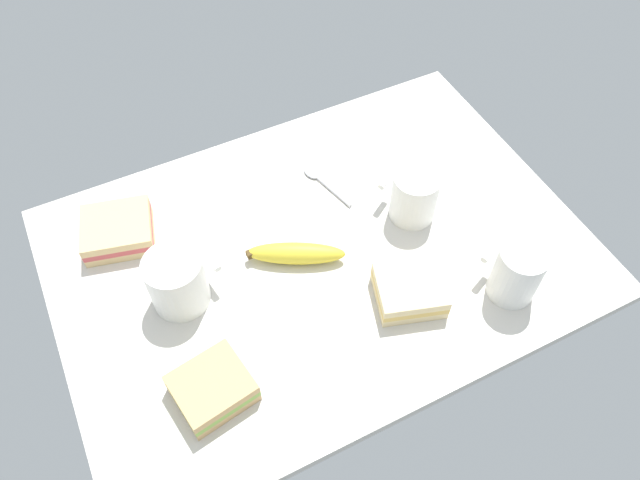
# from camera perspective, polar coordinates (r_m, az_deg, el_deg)

# --- Properties ---
(tabletop) EXTENTS (0.90, 0.64, 0.02)m
(tabletop) POSITION_cam_1_polar(r_m,az_deg,el_deg) (1.08, 0.00, -1.26)
(tabletop) COLOR beige
(tabletop) RESTS_ON ground
(coffee_mug_black) EXTENTS (0.09, 0.10, 0.10)m
(coffee_mug_black) POSITION_cam_1_polar(r_m,az_deg,el_deg) (1.10, 8.61, 4.20)
(coffee_mug_black) COLOR white
(coffee_mug_black) RESTS_ON tabletop
(coffee_mug_milky) EXTENTS (0.08, 0.10, 0.10)m
(coffee_mug_milky) POSITION_cam_1_polar(r_m,az_deg,el_deg) (1.03, 17.76, -2.88)
(coffee_mug_milky) COLOR white
(coffee_mug_milky) RESTS_ON tabletop
(coffee_mug_spare) EXTENTS (0.12, 0.09, 0.10)m
(coffee_mug_spare) POSITION_cam_1_polar(r_m,az_deg,el_deg) (1.00, -13.08, -3.72)
(coffee_mug_spare) COLOR white
(coffee_mug_spare) RESTS_ON tabletop
(sandwich_main) EXTENTS (0.14, 0.13, 0.04)m
(sandwich_main) POSITION_cam_1_polar(r_m,az_deg,el_deg) (1.13, -18.21, 0.85)
(sandwich_main) COLOR #DBB77A
(sandwich_main) RESTS_ON tabletop
(sandwich_side) EXTENTS (0.12, 0.11, 0.04)m
(sandwich_side) POSITION_cam_1_polar(r_m,az_deg,el_deg) (0.94, -9.93, -13.35)
(sandwich_side) COLOR tan
(sandwich_side) RESTS_ON tabletop
(sandwich_extra) EXTENTS (0.13, 0.12, 0.04)m
(sandwich_extra) POSITION_cam_1_polar(r_m,az_deg,el_deg) (1.01, 8.28, -4.64)
(sandwich_extra) COLOR beige
(sandwich_extra) RESTS_ON tabletop
(banana) EXTENTS (0.17, 0.11, 0.04)m
(banana) POSITION_cam_1_polar(r_m,az_deg,el_deg) (1.04, -2.17, -1.39)
(banana) COLOR yellow
(banana) RESTS_ON tabletop
(spoon) EXTENTS (0.05, 0.13, 0.01)m
(spoon) POSITION_cam_1_polar(r_m,az_deg,el_deg) (1.17, 0.05, 5.57)
(spoon) COLOR silver
(spoon) RESTS_ON tabletop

